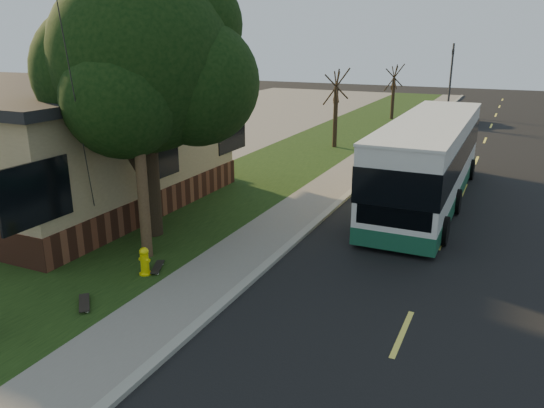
{
  "coord_description": "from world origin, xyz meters",
  "views": [
    {
      "loc": [
        5.62,
        -9.97,
        5.9
      ],
      "look_at": [
        -0.26,
        2.72,
        1.5
      ],
      "focal_mm": 35.0,
      "sensor_mm": 36.0,
      "label": 1
    }
  ],
  "objects": [
    {
      "name": "transit_bus",
      "position": [
        2.85,
        9.72,
        1.67
      ],
      "size": [
        2.66,
        11.54,
        3.12
      ],
      "color": "silver",
      "rests_on": "ground"
    },
    {
      "name": "grass_verge",
      "position": [
        -4.5,
        10.0,
        0.04
      ],
      "size": [
        5.0,
        80.0,
        0.07
      ],
      "primitive_type": "cube",
      "color": "black",
      "rests_on": "ground"
    },
    {
      "name": "distant_car",
      "position": [
        1.84,
        30.33,
        0.69
      ],
      "size": [
        1.92,
        4.18,
        1.39
      ],
      "primitive_type": "imported",
      "rotation": [
        0.0,
        0.0,
        -0.07
      ],
      "color": "black",
      "rests_on": "ground"
    },
    {
      "name": "curb",
      "position": [
        0.0,
        10.0,
        0.06
      ],
      "size": [
        0.25,
        80.0,
        0.12
      ],
      "primitive_type": "cube",
      "color": "gray",
      "rests_on": "ground"
    },
    {
      "name": "utility_pole",
      "position": [
        -3.31,
        0.99,
        4.63
      ],
      "size": [
        2.86,
        3.21,
        9.07
      ],
      "color": "#473321",
      "rests_on": "ground"
    },
    {
      "name": "road",
      "position": [
        4.0,
        10.0,
        0.01
      ],
      "size": [
        8.0,
        80.0,
        0.01
      ],
      "primitive_type": "cube",
      "color": "black",
      "rests_on": "ground"
    },
    {
      "name": "leafy_tree",
      "position": [
        -4.17,
        2.65,
        5.17
      ],
      "size": [
        6.3,
        6.0,
        7.8
      ],
      "color": "black",
      "rests_on": "grass_verge"
    },
    {
      "name": "fire_hydrant",
      "position": [
        -2.6,
        0.0,
        0.43
      ],
      "size": [
        0.32,
        0.32,
        0.74
      ],
      "color": "yellow",
      "rests_on": "grass_verge"
    },
    {
      "name": "skateboard_spare",
      "position": [
        -2.81,
        -1.95,
        0.13
      ],
      "size": [
        0.78,
        0.8,
        0.08
      ],
      "color": "black",
      "rests_on": "grass_verge"
    },
    {
      "name": "skateboard_main",
      "position": [
        -2.5,
        0.38,
        0.13
      ],
      "size": [
        0.55,
        0.86,
        0.08
      ],
      "color": "black",
      "rests_on": "grass_verge"
    },
    {
      "name": "bare_tree_near",
      "position": [
        -3.5,
        18.0,
        2.15
      ],
      "size": [
        1.38,
        1.21,
        4.31
      ],
      "color": "black",
      "rests_on": "grass_verge"
    },
    {
      "name": "traffic_signal",
      "position": [
        0.5,
        34.0,
        3.16
      ],
      "size": [
        0.18,
        0.22,
        5.5
      ],
      "color": "#2D2D30",
      "rests_on": "ground"
    },
    {
      "name": "bare_tree_far",
      "position": [
        -3.0,
        30.0,
        2.0
      ],
      "size": [
        1.38,
        1.21,
        4.03
      ],
      "color": "black",
      "rests_on": "grass_verge"
    },
    {
      "name": "building_lot",
      "position": [
        -14.5,
        10.0,
        0.02
      ],
      "size": [
        15.0,
        80.0,
        0.04
      ],
      "primitive_type": "cube",
      "color": "slate",
      "rests_on": "ground"
    },
    {
      "name": "sidewalk",
      "position": [
        -1.0,
        10.0,
        0.04
      ],
      "size": [
        2.0,
        80.0,
        0.08
      ],
      "primitive_type": "cube",
      "color": "slate",
      "rests_on": "ground"
    },
    {
      "name": "dumpster",
      "position": [
        -8.14,
        9.8,
        0.71
      ],
      "size": [
        1.51,
        1.2,
        1.33
      ],
      "color": "black",
      "rests_on": "building_lot"
    },
    {
      "name": "ground",
      "position": [
        0.0,
        0.0,
        0.0
      ],
      "size": [
        120.0,
        120.0,
        0.0
      ],
      "primitive_type": "plane",
      "color": "black",
      "rests_on": "ground"
    }
  ]
}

